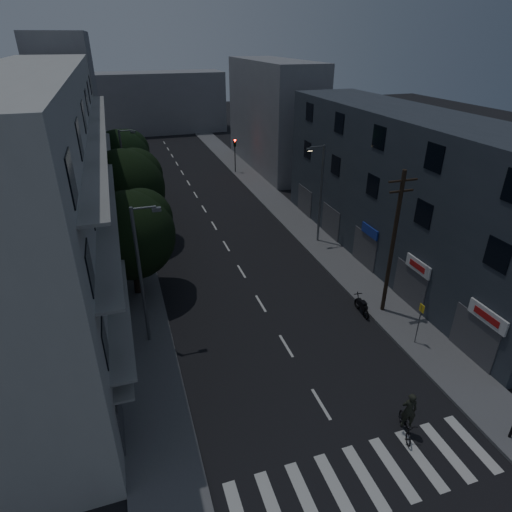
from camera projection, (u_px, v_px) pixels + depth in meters
ground at (213, 224)px, 39.70m from camera, size 160.00×160.00×0.00m
sidewalk_left at (130, 233)px, 37.61m from camera, size 3.00×90.00×0.15m
sidewalk_right at (288, 214)px, 41.72m from camera, size 3.00×90.00×0.15m
crosswalk at (365, 478)px, 16.88m from camera, size 10.90×3.00×0.01m
lane_markings at (200, 202)px, 44.98m from camera, size 0.15×60.50×0.01m
building_left at (49, 186)px, 27.29m from camera, size 7.00×36.00×14.00m
building_right at (404, 190)px, 31.17m from camera, size 6.19×28.00×11.00m
building_far_left at (72, 105)px, 52.17m from camera, size 6.00×20.00×16.00m
building_far_right at (273, 115)px, 54.38m from camera, size 6.00×20.00×13.00m
building_far_end at (155, 103)px, 75.43m from camera, size 24.00×8.00×10.00m
tree_near at (131, 232)px, 26.92m from camera, size 5.70×5.70×7.03m
tree_mid at (125, 186)px, 33.70m from camera, size 6.30×6.30×7.75m
tree_far at (121, 157)px, 42.70m from camera, size 5.91×5.91×7.31m
traffic_signal_far_right at (235, 148)px, 52.94m from camera, size 0.28×0.37×4.10m
traffic_signal_far_left at (128, 158)px, 48.98m from camera, size 0.28×0.37×4.10m
street_lamp_left_near at (142, 271)px, 22.37m from camera, size 1.51×0.25×8.00m
street_lamp_right at (320, 190)px, 34.11m from camera, size 1.51×0.25×8.00m
street_lamp_left_far at (126, 169)px, 39.36m from camera, size 1.51×0.25×8.00m
utility_pole at (393, 242)px, 24.86m from camera, size 1.80×0.24×9.00m
bus_stop_sign at (420, 317)px, 23.32m from camera, size 0.06×0.35×2.52m
motorcycle at (362, 307)px, 26.72m from camera, size 0.54×1.87×1.20m
cyclist at (407, 420)px, 18.45m from camera, size 1.24×1.91×2.29m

